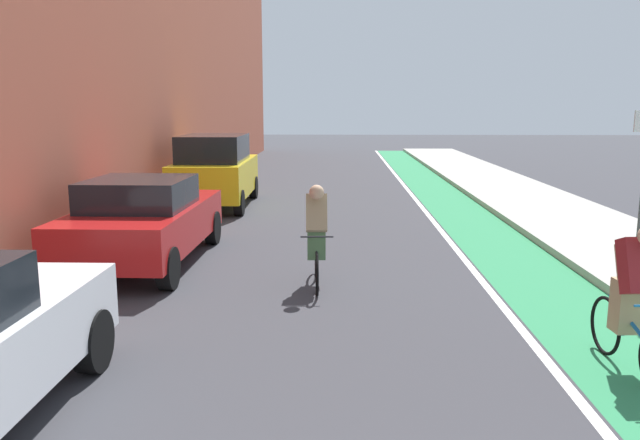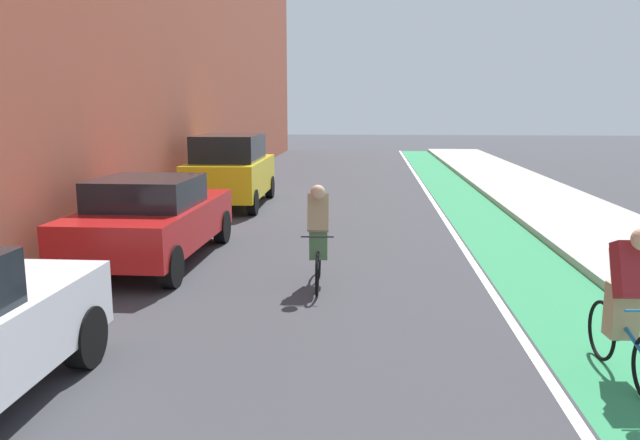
% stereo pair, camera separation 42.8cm
% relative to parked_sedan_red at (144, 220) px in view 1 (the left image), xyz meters
% --- Properties ---
extents(ground_plane, '(89.83, 89.83, 0.00)m').
position_rel_parked_sedan_red_xyz_m(ground_plane, '(3.18, 6.33, -0.79)').
color(ground_plane, '#38383D').
extents(bike_lane_paint, '(1.60, 40.83, 0.00)m').
position_rel_parked_sedan_red_xyz_m(bike_lane_paint, '(6.60, 8.33, -0.78)').
color(bike_lane_paint, '#2D8451').
rests_on(bike_lane_paint, ground).
extents(lane_divider_stripe, '(0.12, 40.83, 0.00)m').
position_rel_parked_sedan_red_xyz_m(lane_divider_stripe, '(5.70, 8.33, -0.78)').
color(lane_divider_stripe, white).
rests_on(lane_divider_stripe, ground).
extents(sidewalk_right, '(3.04, 40.83, 0.14)m').
position_rel_parked_sedan_red_xyz_m(sidewalk_right, '(8.92, 8.33, -0.72)').
color(sidewalk_right, '#A8A59E').
rests_on(sidewalk_right, ground).
extents(building_facade_left, '(3.00, 40.83, 10.03)m').
position_rel_parked_sedan_red_xyz_m(building_facade_left, '(-2.85, 8.33, 4.23)').
color(building_facade_left, '#9E4C38').
rests_on(building_facade_left, ground).
extents(parked_sedan_red, '(1.95, 4.34, 1.53)m').
position_rel_parked_sedan_red_xyz_m(parked_sedan_red, '(0.00, 0.00, 0.00)').
color(parked_sedan_red, red).
rests_on(parked_sedan_red, ground).
extents(parked_suv_yellow_cab, '(1.99, 4.24, 1.98)m').
position_rel_parked_sedan_red_xyz_m(parked_suv_yellow_cab, '(0.00, 6.43, 0.23)').
color(parked_suv_yellow_cab, yellow).
rests_on(parked_suv_yellow_cab, ground).
extents(cyclist_lead, '(0.48, 1.71, 1.61)m').
position_rel_parked_sedan_red_xyz_m(cyclist_lead, '(6.43, -4.40, 0.06)').
color(cyclist_lead, black).
rests_on(cyclist_lead, ground).
extents(cyclist_mid, '(0.48, 1.68, 1.60)m').
position_rel_parked_sedan_red_xyz_m(cyclist_mid, '(3.07, -1.27, 0.06)').
color(cyclist_mid, black).
rests_on(cyclist_mid, ground).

